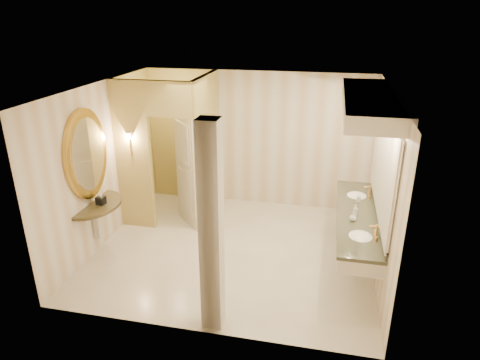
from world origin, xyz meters
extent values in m
plane|color=silver|center=(0.00, 0.00, 0.00)|extent=(4.50, 4.50, 0.00)
plane|color=white|center=(0.00, 0.00, 2.70)|extent=(4.50, 4.50, 0.00)
cube|color=beige|center=(0.00, 2.00, 1.35)|extent=(4.50, 0.02, 2.70)
cube|color=beige|center=(0.00, -2.00, 1.35)|extent=(4.50, 0.02, 2.70)
cube|color=beige|center=(-2.25, 0.00, 1.35)|extent=(0.02, 4.00, 2.70)
cube|color=beige|center=(2.25, 0.00, 1.35)|extent=(0.02, 4.00, 2.70)
cube|color=#DACD72|center=(-0.80, 1.25, 1.35)|extent=(0.10, 1.50, 2.70)
cube|color=#DACD72|center=(-1.93, 0.50, 1.35)|extent=(0.65, 0.10, 2.70)
cube|color=#DACD72|center=(-1.20, 0.50, 2.40)|extent=(0.80, 0.10, 0.60)
cube|color=beige|center=(-1.07, 0.79, 1.05)|extent=(0.58, 0.62, 2.10)
cylinder|color=gold|center=(-1.93, 0.43, 1.55)|extent=(0.03, 0.03, 0.30)
cone|color=beige|center=(-1.93, 0.43, 1.75)|extent=(0.14, 0.14, 0.14)
cube|color=beige|center=(1.95, 0.02, 0.73)|extent=(0.60, 2.61, 0.24)
cube|color=black|center=(1.95, 0.02, 0.85)|extent=(0.64, 2.65, 0.05)
cube|color=black|center=(2.23, 0.02, 0.92)|extent=(0.03, 2.61, 0.10)
ellipsoid|color=white|center=(1.95, -0.69, 0.83)|extent=(0.40, 0.44, 0.15)
cylinder|color=gold|center=(2.15, -0.69, 0.96)|extent=(0.03, 0.03, 0.22)
ellipsoid|color=white|center=(1.95, 0.73, 0.83)|extent=(0.40, 0.44, 0.15)
cylinder|color=gold|center=(2.15, 0.73, 0.96)|extent=(0.03, 0.03, 0.22)
cube|color=white|center=(2.23, 0.02, 1.70)|extent=(0.03, 2.61, 1.40)
cube|color=beige|center=(1.95, 0.02, 2.59)|extent=(0.75, 2.81, 0.22)
cylinder|color=black|center=(-2.23, -0.49, 0.85)|extent=(1.10, 1.10, 0.05)
cube|color=beige|center=(-2.19, -0.49, 0.55)|extent=(0.10, 0.10, 0.60)
cylinder|color=gold|center=(-2.21, -0.49, 1.70)|extent=(0.07, 1.10, 1.10)
cylinder|color=white|center=(-2.17, -0.49, 1.70)|extent=(0.02, 0.88, 0.88)
cube|color=beige|center=(0.15, -1.80, 1.35)|extent=(0.25, 0.25, 2.70)
cube|color=black|center=(-2.06, -0.48, 0.94)|extent=(0.14, 0.14, 0.13)
imported|color=white|center=(-1.10, 1.75, 0.39)|extent=(0.53, 0.81, 0.78)
imported|color=beige|center=(1.97, 0.47, 0.95)|extent=(0.06, 0.07, 0.14)
imported|color=silver|center=(1.86, -0.24, 0.94)|extent=(0.12, 0.12, 0.13)
imported|color=#C6B28C|center=(1.89, -0.07, 0.97)|extent=(0.09, 0.09, 0.18)
camera|label=1|loc=(1.42, -6.08, 3.78)|focal=32.00mm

